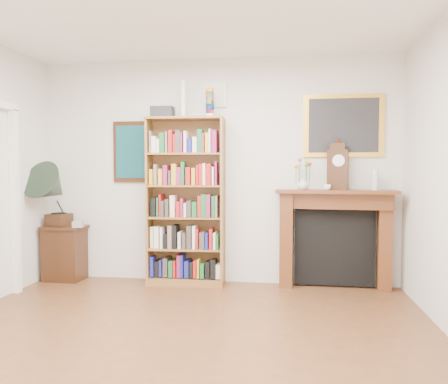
{
  "coord_description": "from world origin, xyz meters",
  "views": [
    {
      "loc": [
        0.87,
        -2.93,
        1.43
      ],
      "look_at": [
        0.23,
        1.6,
        1.19
      ],
      "focal_mm": 35.0,
      "sensor_mm": 36.0,
      "label": 1
    }
  ],
  "objects_px": {
    "bookshelf": "(185,192)",
    "teacup": "(327,187)",
    "gramophone": "(53,190)",
    "bottle_right": "(375,181)",
    "fireplace": "(335,230)",
    "cd_stack": "(78,224)",
    "mantel_clock": "(338,167)",
    "side_cabinet": "(65,253)",
    "flower_vase": "(303,184)",
    "bottle_left": "(375,180)"
  },
  "relations": [
    {
      "from": "bookshelf",
      "to": "teacup",
      "type": "relative_size",
      "value": 29.09
    },
    {
      "from": "gramophone",
      "to": "teacup",
      "type": "xyz_separation_m",
      "value": [
        3.38,
        0.09,
        0.05
      ]
    },
    {
      "from": "bookshelf",
      "to": "bottle_right",
      "type": "bearing_deg",
      "value": -2.79
    },
    {
      "from": "teacup",
      "to": "bottle_right",
      "type": "xyz_separation_m",
      "value": [
        0.55,
        0.08,
        0.07
      ]
    },
    {
      "from": "fireplace",
      "to": "teacup",
      "type": "xyz_separation_m",
      "value": [
        -0.11,
        -0.13,
        0.52
      ]
    },
    {
      "from": "cd_stack",
      "to": "bottle_right",
      "type": "height_order",
      "value": "bottle_right"
    },
    {
      "from": "mantel_clock",
      "to": "teacup",
      "type": "xyz_separation_m",
      "value": [
        -0.13,
        -0.12,
        -0.23
      ]
    },
    {
      "from": "cd_stack",
      "to": "teacup",
      "type": "distance_m",
      "value": 3.09
    },
    {
      "from": "bookshelf",
      "to": "teacup",
      "type": "distance_m",
      "value": 1.71
    },
    {
      "from": "side_cabinet",
      "to": "flower_vase",
      "type": "xyz_separation_m",
      "value": [
        3.01,
        0.05,
        0.9
      ]
    },
    {
      "from": "fireplace",
      "to": "bottle_right",
      "type": "bearing_deg",
      "value": -2.78
    },
    {
      "from": "gramophone",
      "to": "mantel_clock",
      "type": "xyz_separation_m",
      "value": [
        3.51,
        0.21,
        0.28
      ]
    },
    {
      "from": "fireplace",
      "to": "teacup",
      "type": "distance_m",
      "value": 0.54
    },
    {
      "from": "mantel_clock",
      "to": "flower_vase",
      "type": "distance_m",
      "value": 0.46
    },
    {
      "from": "side_cabinet",
      "to": "fireplace",
      "type": "relative_size",
      "value": 0.49
    },
    {
      "from": "mantel_clock",
      "to": "bottle_right",
      "type": "distance_m",
      "value": 0.45
    },
    {
      "from": "cd_stack",
      "to": "flower_vase",
      "type": "xyz_separation_m",
      "value": [
        2.77,
        0.16,
        0.51
      ]
    },
    {
      "from": "gramophone",
      "to": "bottle_left",
      "type": "distance_m",
      "value": 3.93
    },
    {
      "from": "side_cabinet",
      "to": "gramophone",
      "type": "relative_size",
      "value": 0.85
    },
    {
      "from": "side_cabinet",
      "to": "cd_stack",
      "type": "xyz_separation_m",
      "value": [
        0.24,
        -0.1,
        0.39
      ]
    },
    {
      "from": "flower_vase",
      "to": "cd_stack",
      "type": "bearing_deg",
      "value": -176.8
    },
    {
      "from": "bookshelf",
      "to": "fireplace",
      "type": "relative_size",
      "value": 1.66
    },
    {
      "from": "flower_vase",
      "to": "mantel_clock",
      "type": "bearing_deg",
      "value": 5.03
    },
    {
      "from": "cd_stack",
      "to": "mantel_clock",
      "type": "distance_m",
      "value": 3.27
    },
    {
      "from": "cd_stack",
      "to": "mantel_clock",
      "type": "xyz_separation_m",
      "value": [
        3.18,
        0.19,
        0.71
      ]
    },
    {
      "from": "cd_stack",
      "to": "flower_vase",
      "type": "height_order",
      "value": "flower_vase"
    },
    {
      "from": "mantel_clock",
      "to": "gramophone",
      "type": "bearing_deg",
      "value": -163.15
    },
    {
      "from": "teacup",
      "to": "bottle_right",
      "type": "bearing_deg",
      "value": 7.82
    },
    {
      "from": "side_cabinet",
      "to": "bottle_right",
      "type": "bearing_deg",
      "value": 2.52
    },
    {
      "from": "side_cabinet",
      "to": "mantel_clock",
      "type": "distance_m",
      "value": 3.6
    },
    {
      "from": "side_cabinet",
      "to": "gramophone",
      "type": "xyz_separation_m",
      "value": [
        -0.08,
        -0.12,
        0.82
      ]
    },
    {
      "from": "bottle_left",
      "to": "bottle_right",
      "type": "height_order",
      "value": "bottle_left"
    },
    {
      "from": "cd_stack",
      "to": "bottle_right",
      "type": "distance_m",
      "value": 3.65
    },
    {
      "from": "side_cabinet",
      "to": "cd_stack",
      "type": "bearing_deg",
      "value": -20.93
    },
    {
      "from": "fireplace",
      "to": "gramophone",
      "type": "relative_size",
      "value": 1.72
    },
    {
      "from": "mantel_clock",
      "to": "bottle_left",
      "type": "distance_m",
      "value": 0.45
    },
    {
      "from": "bookshelf",
      "to": "flower_vase",
      "type": "height_order",
      "value": "bookshelf"
    },
    {
      "from": "fireplace",
      "to": "mantel_clock",
      "type": "relative_size",
      "value": 2.6
    },
    {
      "from": "cd_stack",
      "to": "teacup",
      "type": "xyz_separation_m",
      "value": [
        3.06,
        0.07,
        0.48
      ]
    },
    {
      "from": "fireplace",
      "to": "flower_vase",
      "type": "distance_m",
      "value": 0.68
    },
    {
      "from": "bookshelf",
      "to": "mantel_clock",
      "type": "xyz_separation_m",
      "value": [
        1.83,
        0.07,
        0.3
      ]
    },
    {
      "from": "gramophone",
      "to": "cd_stack",
      "type": "xyz_separation_m",
      "value": [
        0.32,
        0.02,
        -0.43
      ]
    },
    {
      "from": "cd_stack",
      "to": "flower_vase",
      "type": "bearing_deg",
      "value": 3.2
    },
    {
      "from": "bottle_right",
      "to": "teacup",
      "type": "bearing_deg",
      "value": -172.18
    },
    {
      "from": "flower_vase",
      "to": "teacup",
      "type": "relative_size",
      "value": 1.7
    },
    {
      "from": "fireplace",
      "to": "gramophone",
      "type": "distance_m",
      "value": 3.52
    },
    {
      "from": "bookshelf",
      "to": "side_cabinet",
      "type": "relative_size",
      "value": 3.39
    },
    {
      "from": "cd_stack",
      "to": "bottle_left",
      "type": "xyz_separation_m",
      "value": [
        3.61,
        0.16,
        0.56
      ]
    },
    {
      "from": "side_cabinet",
      "to": "fireplace",
      "type": "distance_m",
      "value": 3.42
    },
    {
      "from": "side_cabinet",
      "to": "gramophone",
      "type": "distance_m",
      "value": 0.83
    }
  ]
}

